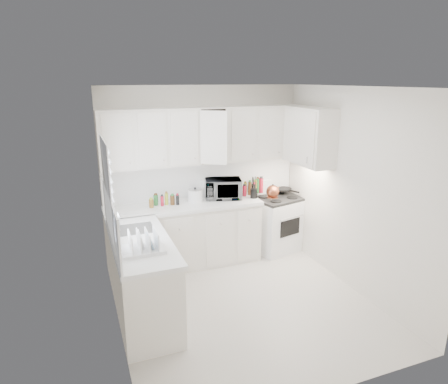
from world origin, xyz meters
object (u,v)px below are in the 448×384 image
microwave (223,187)px  dish_rack (142,240)px  utensil_crock (254,187)px  rice_cooker (195,194)px  tea_kettle (273,191)px  stove (277,216)px

microwave → dish_rack: (-1.46, -1.48, -0.06)m
microwave → utensil_crock: size_ratio=1.55×
rice_cooker → tea_kettle: bearing=8.5°
tea_kettle → utensil_crock: utensil_crock is taller
stove → microwave: 1.06m
microwave → rice_cooker: (-0.44, -0.01, -0.07)m
stove → dish_rack: size_ratio=2.54×
stove → dish_rack: (-2.36, -1.41, 0.51)m
tea_kettle → utensil_crock: 0.30m
rice_cooker → dish_rack: bearing=-105.7°
stove → rice_cooker: size_ratio=5.30×
tea_kettle → utensil_crock: size_ratio=0.72×
tea_kettle → microwave: microwave is taller
rice_cooker → utensil_crock: utensil_crock is taller
utensil_crock → tea_kettle: bearing=-13.0°
stove → microwave: (-0.90, 0.07, 0.57)m
dish_rack → stove: bearing=31.1°
microwave → rice_cooker: bearing=-163.1°
stove → dish_rack: bearing=-162.8°
microwave → tea_kettle: bearing=-2.1°
dish_rack → utensil_crock: bearing=35.0°
microwave → utensil_crock: microwave is taller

